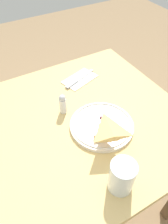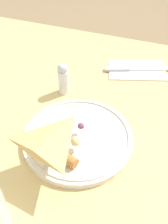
% 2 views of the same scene
% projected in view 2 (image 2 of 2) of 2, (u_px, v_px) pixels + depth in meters
% --- Properties ---
extents(dining_table, '(1.08, 0.87, 0.77)m').
position_uv_depth(dining_table, '(46.00, 133.00, 0.85)').
color(dining_table, '#DBB770').
rests_on(dining_table, ground_plane).
extents(plate_pizza, '(0.27, 0.27, 0.05)m').
position_uv_depth(plate_pizza, '(77.00, 138.00, 0.68)').
color(plate_pizza, silver).
rests_on(plate_pizza, dining_table).
extents(napkin_folded, '(0.20, 0.15, 0.00)m').
position_uv_depth(napkin_folded, '(137.00, 70.00, 0.89)').
color(napkin_folded, white).
rests_on(napkin_folded, dining_table).
extents(butter_knife, '(0.20, 0.09, 0.01)m').
position_uv_depth(butter_knife, '(134.00, 69.00, 0.89)').
color(butter_knife, '#B2B2B7').
rests_on(butter_knife, napkin_folded).
extents(salt_shaker, '(0.03, 0.03, 0.10)m').
position_uv_depth(salt_shaker, '(63.00, 78.00, 0.78)').
color(salt_shaker, silver).
rests_on(salt_shaker, dining_table).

